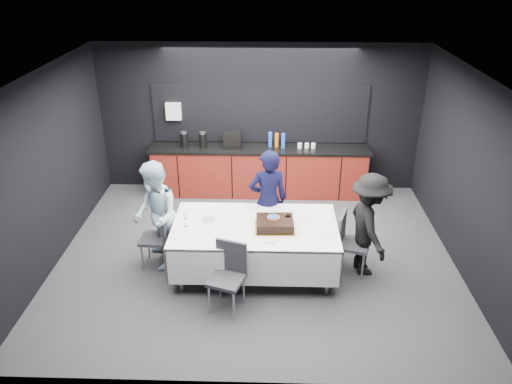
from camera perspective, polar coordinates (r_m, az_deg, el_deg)
ground at (r=7.78m, az=-0.02°, el=-7.28°), size 6.00×6.00×0.00m
room_shell at (r=6.93m, az=-0.02°, el=5.64°), size 6.04×5.04×2.82m
kitchenette at (r=9.48m, az=0.29°, el=2.91°), size 4.10×0.64×2.05m
party_table at (r=7.10m, az=-0.12°, el=-4.75°), size 2.32×1.32×0.78m
cake_assembly at (r=6.93m, az=2.17°, el=-3.63°), size 0.56×0.47×0.17m
plate_stack at (r=7.17m, az=-5.39°, el=-2.80°), size 0.20×0.20×0.10m
loose_plate_near at (r=6.75m, az=-3.89°, el=-5.17°), size 0.21×0.21×0.01m
loose_plate_right_a at (r=7.20m, az=6.07°, el=-3.14°), size 0.18×0.18×0.01m
loose_plate_right_b at (r=6.84m, az=7.92°, el=-4.93°), size 0.22×0.22×0.01m
loose_plate_far at (r=7.46m, az=-0.50°, el=-1.87°), size 0.21×0.21×0.01m
fork_pile at (r=6.64m, az=1.58°, el=-5.61°), size 0.16×0.10×0.02m
champagne_flute at (r=6.98m, az=-8.11°, el=-2.79°), size 0.06×0.06×0.22m
chair_left at (r=7.43m, az=-10.92°, el=-4.72°), size 0.44×0.44×0.92m
chair_right at (r=7.31m, az=10.58°, el=-5.24°), size 0.53×0.53×0.92m
chair_near at (r=6.53m, az=-3.16°, el=-9.01°), size 0.53×0.53×0.92m
person_center at (r=7.60m, az=1.37°, el=-0.99°), size 0.67×0.52×1.64m
person_left at (r=7.33m, az=-11.41°, el=-2.68°), size 0.85×0.95×1.63m
person_right at (r=7.23m, az=12.75°, el=-3.68°), size 0.75×1.09×1.54m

